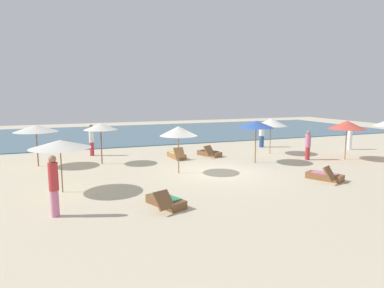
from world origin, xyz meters
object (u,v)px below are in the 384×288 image
Objects in this scene: umbrella_1 at (347,125)px; umbrella_2 at (60,144)px; lounger_2 at (166,201)px; person_4 at (262,134)px; person_2 at (92,140)px; umbrella_3 at (178,131)px; lounger_3 at (177,155)px; person_1 at (54,185)px; lounger_0 at (325,176)px; umbrella_5 at (36,128)px; lounger_1 at (209,153)px; umbrella_0 at (271,122)px; umbrella_7 at (101,127)px; umbrella_4 at (256,124)px; person_3 at (350,137)px; person_0 at (308,145)px.

umbrella_1 is 15.07m from umbrella_2.
person_4 is (9.80, 9.72, 0.75)m from lounger_2.
umbrella_3 is at bearing -60.63° from person_2.
person_1 reaches higher than lounger_3.
lounger_2 is at bearing -173.22° from lounger_0.
umbrella_1 is 5.77m from lounger_0.
lounger_0 is (10.63, -2.08, -1.67)m from umbrella_2.
lounger_0 is (11.81, -7.46, -1.78)m from umbrella_5.
lounger_2 is (-5.03, -7.87, -0.00)m from lounger_1.
umbrella_5 is 1.16× the size of person_2.
person_4 reaches higher than lounger_1.
umbrella_3 is (-6.93, -2.87, 0.02)m from umbrella_0.
person_2 is at bearing 79.70° from person_1.
umbrella_1 reaches higher than person_1.
umbrella_5 reaches higher than lounger_2.
umbrella_0 is 4.26m from umbrella_1.
umbrella_3 is 9.61m from person_4.
umbrella_3 is 6.76m from person_1.
lounger_1 is 0.95× the size of person_4.
umbrella_7 is at bearing -83.46° from person_2.
lounger_3 is (-3.56, 2.73, -1.92)m from umbrella_4.
umbrella_5 reaches higher than person_1.
umbrella_7 reaches higher than person_4.
lounger_2 is at bearing -4.97° from person_1.
umbrella_4 is 1.21× the size of person_1.
umbrella_2 is 1.03× the size of umbrella_5.
umbrella_1 is 7.93m from lounger_1.
umbrella_0 is at bearing -6.41° from lounger_3.
umbrella_5 is at bearing 165.60° from umbrella_1.
lounger_0 is 7.48m from lounger_2.
person_0 is at bearing -159.02° from person_3.
umbrella_3 is 6.77m from lounger_0.
lounger_2 is at bearing -140.73° from umbrella_0.
person_3 is 0.91× the size of person_4.
lounger_1 is at bearing 118.92° from umbrella_4.
lounger_2 is at bearing -113.69° from umbrella_3.
umbrella_4 is 1.34× the size of lounger_3.
umbrella_0 is 1.01× the size of umbrella_7.
lounger_2 is at bearing -135.23° from person_4.
person_2 is at bearing 153.44° from person_0.
umbrella_1 reaches higher than person_0.
umbrella_0 reaches higher than person_3.
person_4 is (11.35, -0.77, -0.05)m from person_2.
umbrella_7 is 7.91m from person_1.
umbrella_5 is 3.70m from person_2.
umbrella_7 is 1.16× the size of person_2.
umbrella_2 is 7.76m from person_2.
umbrella_2 is 1.34× the size of person_3.
lounger_3 is 0.93× the size of person_4.
umbrella_7 is 11.26m from lounger_0.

